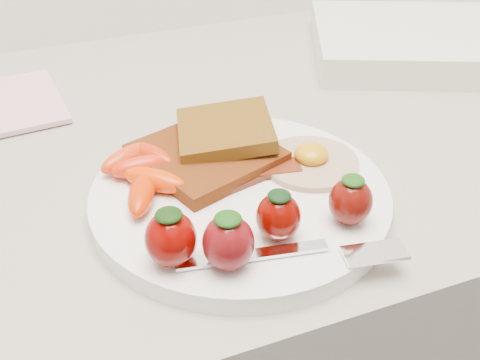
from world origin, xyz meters
name	(u,v)px	position (x,y,z in m)	size (l,w,h in m)	color
plate	(240,197)	(0.00, 1.56, 0.91)	(0.27, 0.27, 0.02)	white
toast_lower	(206,155)	(-0.01, 1.61, 0.93)	(0.12, 0.12, 0.01)	#3D1A03
toast_upper	(225,130)	(0.01, 1.63, 0.94)	(0.09, 0.09, 0.01)	#4B2F13
fried_egg	(311,160)	(0.08, 1.57, 0.92)	(0.10, 0.10, 0.02)	beige
bacon_strips	(241,172)	(0.01, 1.57, 0.92)	(0.12, 0.07, 0.01)	#3F0C0C
baby_carrots	(143,172)	(-0.07, 1.60, 0.93)	(0.08, 0.12, 0.02)	red
strawberries	(252,225)	(-0.02, 1.48, 0.94)	(0.19, 0.06, 0.05)	#6C0300
fork	(308,254)	(0.02, 1.45, 0.92)	(0.18, 0.06, 0.00)	white
notepad	(17,102)	(-0.17, 1.83, 0.91)	(0.10, 0.14, 0.01)	beige
appliance	(416,42)	(0.35, 1.78, 0.92)	(0.27, 0.22, 0.04)	silver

